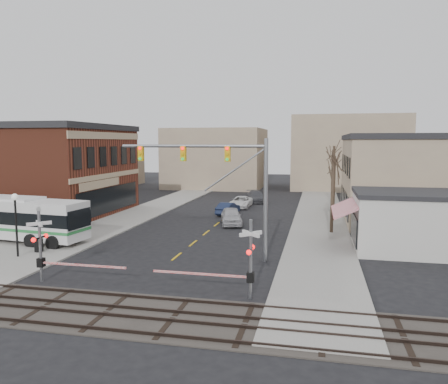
# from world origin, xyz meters

# --- Properties ---
(ground) EXTENTS (160.00, 160.00, 0.00)m
(ground) POSITION_xyz_m (0.00, 0.00, 0.00)
(ground) COLOR black
(ground) RESTS_ON ground
(sidewalk_west) EXTENTS (5.00, 60.00, 0.12)m
(sidewalk_west) POSITION_xyz_m (-9.50, 20.00, 0.06)
(sidewalk_west) COLOR gray
(sidewalk_west) RESTS_ON ground
(sidewalk_east) EXTENTS (5.00, 60.00, 0.12)m
(sidewalk_east) POSITION_xyz_m (9.50, 20.00, 0.06)
(sidewalk_east) COLOR gray
(sidewalk_east) RESTS_ON ground
(ballast_strip) EXTENTS (160.00, 5.00, 0.06)m
(ballast_strip) POSITION_xyz_m (0.00, -8.00, 0.03)
(ballast_strip) COLOR #332D28
(ballast_strip) RESTS_ON ground
(rail_tracks) EXTENTS (160.00, 3.91, 0.14)m
(rail_tracks) POSITION_xyz_m (0.00, -8.00, 0.12)
(rail_tracks) COLOR #2D231E
(rail_tracks) RESTS_ON ground
(awning_shop) EXTENTS (9.74, 6.20, 4.30)m
(awning_shop) POSITION_xyz_m (15.97, 7.00, 2.16)
(awning_shop) COLOR beige
(awning_shop) RESTS_ON ground
(tree_east_a) EXTENTS (0.28, 0.28, 6.75)m
(tree_east_a) POSITION_xyz_m (10.50, 12.00, 3.50)
(tree_east_a) COLOR #382B21
(tree_east_a) RESTS_ON sidewalk_east
(tree_east_b) EXTENTS (0.28, 0.28, 6.30)m
(tree_east_b) POSITION_xyz_m (10.80, 18.00, 3.27)
(tree_east_b) COLOR #382B21
(tree_east_b) RESTS_ON sidewalk_east
(tree_east_c) EXTENTS (0.28, 0.28, 7.20)m
(tree_east_c) POSITION_xyz_m (11.00, 26.00, 3.72)
(tree_east_c) COLOR #382B21
(tree_east_c) RESTS_ON sidewalk_east
(transit_bus) EXTENTS (13.17, 4.24, 3.33)m
(transit_bus) POSITION_xyz_m (-14.24, 3.72, 1.88)
(transit_bus) COLOR silver
(transit_bus) RESTS_ON ground
(traffic_signal_mast) EXTENTS (9.94, 0.30, 8.00)m
(traffic_signal_mast) POSITION_xyz_m (3.29, 2.10, 5.74)
(traffic_signal_mast) COLOR gray
(traffic_signal_mast) RESTS_ON ground
(rr_crossing_west) EXTENTS (5.60, 1.36, 4.00)m
(rr_crossing_west) POSITION_xyz_m (-5.24, -4.69, 1.97)
(rr_crossing_west) COLOR gray
(rr_crossing_west) RESTS_ON ground
(rr_crossing_east) EXTENTS (5.60, 1.36, 4.00)m
(rr_crossing_east) POSITION_xyz_m (5.72, -4.86, 1.97)
(rr_crossing_east) COLOR gray
(rr_crossing_east) RESTS_ON ground
(street_lamp) EXTENTS (0.44, 0.44, 4.25)m
(street_lamp) POSITION_xyz_m (-10.30, -0.64, 3.17)
(street_lamp) COLOR black
(street_lamp) RESTS_ON sidewalk_west
(trash_bin) EXTENTS (0.60, 0.60, 0.91)m
(trash_bin) POSITION_xyz_m (-9.74, 0.83, 0.57)
(trash_bin) COLOR black
(trash_bin) RESTS_ON sidewalk_west
(car_a) EXTENTS (2.99, 4.99, 1.59)m
(car_a) POSITION_xyz_m (1.35, 14.24, 0.80)
(car_a) COLOR #AEADB2
(car_a) RESTS_ON ground
(car_b) EXTENTS (2.03, 4.19, 1.32)m
(car_b) POSITION_xyz_m (-0.12, 19.73, 0.66)
(car_b) COLOR #19223E
(car_b) RESTS_ON ground
(car_c) EXTENTS (2.28, 4.83, 1.33)m
(car_c) POSITION_xyz_m (0.39, 24.93, 0.67)
(car_c) COLOR white
(car_c) RESTS_ON ground
(car_d) EXTENTS (3.54, 5.20, 1.40)m
(car_d) POSITION_xyz_m (1.50, 30.13, 0.70)
(car_d) COLOR #414247
(car_d) RESTS_ON ground
(pedestrian_near) EXTENTS (0.49, 0.63, 1.54)m
(pedestrian_near) POSITION_xyz_m (-8.32, 3.07, 0.89)
(pedestrian_near) COLOR #61544D
(pedestrian_near) RESTS_ON sidewalk_west
(pedestrian_far) EXTENTS (1.00, 0.89, 1.70)m
(pedestrian_far) POSITION_xyz_m (-11.33, 8.35, 0.97)
(pedestrian_far) COLOR #353258
(pedestrian_far) RESTS_ON sidewalk_west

